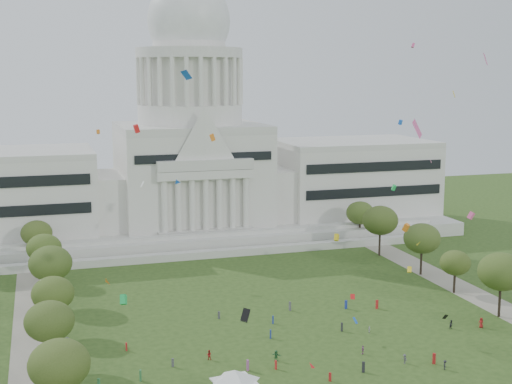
{
  "coord_description": "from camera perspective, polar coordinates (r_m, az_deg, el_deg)",
  "views": [
    {
      "loc": [
        -45.51,
        -102.68,
        49.81
      ],
      "look_at": [
        0.0,
        45.0,
        24.0
      ],
      "focal_mm": 50.0,
      "sensor_mm": 36.0,
      "label": 1
    }
  ],
  "objects": [
    {
      "name": "row_tree_l_2",
      "position": [
        126.9,
        -16.2,
        -9.9
      ],
      "size": [
        8.42,
        8.42,
        11.97
      ],
      "color": "black",
      "rests_on": "ground"
    },
    {
      "name": "person_3",
      "position": [
        129.58,
        11.8,
        -12.93
      ],
      "size": [
        0.75,
        1.18,
        1.69
      ],
      "primitive_type": "imported",
      "rotation": [
        0.0,
        0.0,
        4.89
      ],
      "color": "#4C4C51",
      "rests_on": "ground"
    },
    {
      "name": "row_tree_l_1",
      "position": [
        107.78,
        -15.47,
        -13.16
      ],
      "size": [
        8.86,
        8.86,
        12.59
      ],
      "color": "black",
      "rests_on": "ground"
    },
    {
      "name": "row_tree_r_4",
      "position": [
        181.98,
        13.14,
        -3.64
      ],
      "size": [
        9.19,
        9.19,
        13.06
      ],
      "color": "black",
      "rests_on": "ground"
    },
    {
      "name": "ground",
      "position": [
        122.87,
        6.4,
        -14.5
      ],
      "size": [
        400.0,
        400.0,
        0.0
      ],
      "primitive_type": "plane",
      "color": "#2C4819",
      "rests_on": "ground"
    },
    {
      "name": "person_10",
      "position": [
        142.5,
        9.05,
        -10.81
      ],
      "size": [
        0.51,
        0.83,
        1.35
      ],
      "primitive_type": "imported",
      "rotation": [
        0.0,
        0.0,
        1.47
      ],
      "color": "silver",
      "rests_on": "ground"
    },
    {
      "name": "row_tree_l_4",
      "position": [
        160.29,
        -16.13,
        -5.51
      ],
      "size": [
        9.29,
        9.29,
        13.21
      ],
      "color": "black",
      "rests_on": "ground"
    },
    {
      "name": "capitol",
      "position": [
        222.72,
        -5.21,
        2.35
      ],
      "size": [
        160.0,
        64.5,
        91.3
      ],
      "color": "beige",
      "rests_on": "ground"
    },
    {
      "name": "person_0",
      "position": [
        150.19,
        17.57,
        -9.94
      ],
      "size": [
        1.05,
        1.19,
        2.04
      ],
      "primitive_type": "imported",
      "rotation": [
        0.0,
        0.0,
        5.22
      ],
      "color": "#B21E1E",
      "rests_on": "ground"
    },
    {
      "name": "row_tree_r_6",
      "position": [
        215.6,
        8.33,
        -1.66
      ],
      "size": [
        8.42,
        8.42,
        11.97
      ],
      "color": "black",
      "rests_on": "ground"
    },
    {
      "name": "person_5",
      "position": [
        128.06,
        1.62,
        -12.95
      ],
      "size": [
        1.78,
        1.74,
        1.92
      ],
      "primitive_type": "imported",
      "rotation": [
        0.0,
        0.0,
        2.38
      ],
      "color": "#33723F",
      "rests_on": "ground"
    },
    {
      "name": "row_tree_l_5",
      "position": [
        178.56,
        -16.6,
        -4.33
      ],
      "size": [
        8.33,
        8.33,
        11.85
      ],
      "color": "black",
      "rests_on": "ground"
    },
    {
      "name": "person_4",
      "position": [
        132.26,
        8.53,
        -12.37
      ],
      "size": [
        0.66,
        1.02,
        1.63
      ],
      "primitive_type": "imported",
      "rotation": [
        0.0,
        0.0,
        4.56
      ],
      "color": "#994C8C",
      "rests_on": "ground"
    },
    {
      "name": "distant_crowd",
      "position": [
        130.71,
        -0.41,
        -12.5
      ],
      "size": [
        64.9,
        40.62,
        1.94
      ],
      "color": "silver",
      "rests_on": "ground"
    },
    {
      "name": "row_tree_r_3",
      "position": [
        169.49,
        15.66,
        -5.48
      ],
      "size": [
        7.01,
        7.01,
        9.98
      ],
      "color": "black",
      "rests_on": "ground"
    },
    {
      "name": "event_tent",
      "position": [
        113.44,
        -1.7,
        -14.5
      ],
      "size": [
        9.69,
        9.69,
        4.79
      ],
      "color": "#4C4C4C",
      "rests_on": "ground"
    },
    {
      "name": "row_tree_r_2",
      "position": [
        155.19,
        19.03,
        -6.04
      ],
      "size": [
        9.55,
        9.55,
        13.58
      ],
      "color": "black",
      "rests_on": "ground"
    },
    {
      "name": "person_9",
      "position": [
        128.62,
        14.88,
        -13.23
      ],
      "size": [
        0.9,
        1.21,
        1.68
      ],
      "primitive_type": "imported",
      "rotation": [
        0.0,
        0.0,
        1.21
      ],
      "color": "#26262B",
      "rests_on": "ground"
    },
    {
      "name": "kite_swarm",
      "position": [
        124.89,
        5.64,
        -1.63
      ],
      "size": [
        81.99,
        106.71,
        61.21
      ],
      "color": "#E54C8C",
      "rests_on": "ground"
    },
    {
      "name": "path_right",
      "position": [
        169.79,
        17.4,
        -8.02
      ],
      "size": [
        8.0,
        160.0,
        0.04
      ],
      "primitive_type": "cube",
      "color": "gray",
      "rests_on": "ground"
    },
    {
      "name": "row_tree_r_5",
      "position": [
        198.49,
        9.91,
        -2.25
      ],
      "size": [
        9.82,
        9.82,
        13.96
      ],
      "color": "black",
      "rests_on": "ground"
    },
    {
      "name": "path_left",
      "position": [
        141.74,
        -17.37,
        -11.53
      ],
      "size": [
        8.0,
        160.0,
        0.04
      ],
      "primitive_type": "cube",
      "color": "gray",
      "rests_on": "ground"
    },
    {
      "name": "row_tree_l_6",
      "position": [
        196.27,
        -17.15,
        -3.17
      ],
      "size": [
        8.19,
        8.19,
        11.64
      ],
      "color": "black",
      "rests_on": "ground"
    },
    {
      "name": "person_2",
      "position": [
        147.78,
        15.37,
        -10.19
      ],
      "size": [
        1.0,
        0.75,
        1.85
      ],
      "primitive_type": "imported",
      "rotation": [
        0.0,
        0.0,
        0.23
      ],
      "color": "#26262B",
      "rests_on": "ground"
    },
    {
      "name": "person_8",
      "position": [
        128.71,
        -3.78,
        -12.87
      ],
      "size": [
        0.99,
        0.76,
        1.8
      ],
      "primitive_type": "imported",
      "rotation": [
        0.0,
        0.0,
        2.86
      ],
      "color": "#B21E1E",
      "rests_on": "ground"
    },
    {
      "name": "row_tree_l_3",
      "position": [
        142.8,
        -15.95,
        -7.83
      ],
      "size": [
        8.12,
        8.12,
        11.55
      ],
      "color": "black",
      "rests_on": "ground"
    }
  ]
}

